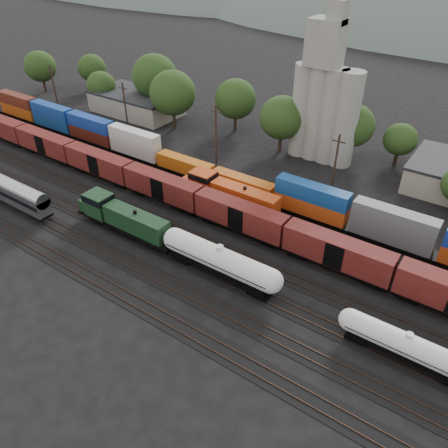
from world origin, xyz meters
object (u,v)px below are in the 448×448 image
Objects in this scene: green_locomotive at (121,217)px; tank_car_a at (220,260)px; passenger_coach at (4,187)px; orange_locomotive at (227,193)px; grain_silo at (324,104)px.

green_locomotive is 18.31m from tank_car_a.
orange_locomotive reaches higher than passenger_coach.
green_locomotive is at bearing -108.49° from grain_silo.
green_locomotive is 1.01× the size of tank_car_a.
tank_car_a is at bearing 7.03° from passenger_coach.
orange_locomotive is (31.50, 20.00, -0.22)m from passenger_coach.
tank_car_a is 0.86× the size of passenger_coach.
passenger_coach is (-40.53, -5.00, 0.15)m from tank_car_a.
grain_silo is (4.44, 26.00, 8.46)m from orange_locomotive.
grain_silo reaches higher than tank_car_a.
green_locomotive is 0.86× the size of passenger_coach.
tank_car_a is at bearing -58.94° from orange_locomotive.
grain_silo is (-4.60, 41.00, 8.39)m from tank_car_a.
tank_car_a is 0.94× the size of orange_locomotive.
green_locomotive is 17.63m from orange_locomotive.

